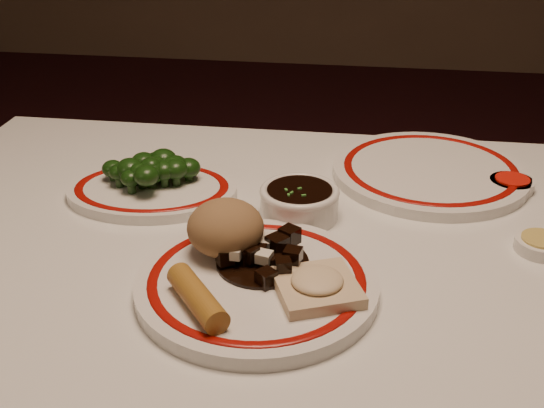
{
  "coord_description": "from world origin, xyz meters",
  "views": [
    {
      "loc": [
        0.05,
        -0.68,
        1.2
      ],
      "look_at": [
        -0.06,
        0.07,
        0.8
      ],
      "focal_mm": 45.0,
      "sensor_mm": 36.0,
      "label": 1
    }
  ],
  "objects_px": {
    "broccoli_plate": "(152,190)",
    "soy_bowl": "(299,203)",
    "rice_mound": "(226,228)",
    "broccoli_pile": "(151,169)",
    "spring_roll": "(197,297)",
    "stirfry_heap": "(265,256)",
    "dining_table": "(309,333)",
    "main_plate": "(257,284)",
    "fried_wonton": "(317,285)"
  },
  "relations": [
    {
      "from": "broccoli_plate",
      "to": "soy_bowl",
      "type": "height_order",
      "value": "soy_bowl"
    },
    {
      "from": "rice_mound",
      "to": "broccoli_pile",
      "type": "height_order",
      "value": "rice_mound"
    },
    {
      "from": "spring_roll",
      "to": "stirfry_heap",
      "type": "xyz_separation_m",
      "value": [
        0.06,
        0.09,
        -0.0
      ]
    },
    {
      "from": "dining_table",
      "to": "soy_bowl",
      "type": "height_order",
      "value": "soy_bowl"
    },
    {
      "from": "dining_table",
      "to": "broccoli_pile",
      "type": "bearing_deg",
      "value": 144.87
    },
    {
      "from": "main_plate",
      "to": "broccoli_plate",
      "type": "distance_m",
      "value": 0.29
    },
    {
      "from": "broccoli_pile",
      "to": "rice_mound",
      "type": "bearing_deg",
      "value": -49.93
    },
    {
      "from": "spring_roll",
      "to": "rice_mound",
      "type": "bearing_deg",
      "value": 49.55
    },
    {
      "from": "dining_table",
      "to": "soy_bowl",
      "type": "bearing_deg",
      "value": 101.99
    },
    {
      "from": "spring_roll",
      "to": "broccoli_plate",
      "type": "xyz_separation_m",
      "value": [
        -0.14,
        0.28,
        -0.02
      ]
    },
    {
      "from": "rice_mound",
      "to": "fried_wonton",
      "type": "bearing_deg",
      "value": -31.35
    },
    {
      "from": "stirfry_heap",
      "to": "soy_bowl",
      "type": "bearing_deg",
      "value": 81.16
    },
    {
      "from": "dining_table",
      "to": "broccoli_plate",
      "type": "distance_m",
      "value": 0.31
    },
    {
      "from": "spring_roll",
      "to": "dining_table",
      "type": "bearing_deg",
      "value": 9.27
    },
    {
      "from": "main_plate",
      "to": "rice_mound",
      "type": "bearing_deg",
      "value": 131.8
    },
    {
      "from": "broccoli_pile",
      "to": "spring_roll",
      "type": "bearing_deg",
      "value": -64.35
    },
    {
      "from": "spring_roll",
      "to": "fried_wonton",
      "type": "xyz_separation_m",
      "value": [
        0.12,
        0.05,
        -0.0
      ]
    },
    {
      "from": "main_plate",
      "to": "stirfry_heap",
      "type": "xyz_separation_m",
      "value": [
        0.0,
        0.03,
        0.02
      ]
    },
    {
      "from": "rice_mound",
      "to": "broccoli_pile",
      "type": "relative_size",
      "value": 0.64
    },
    {
      "from": "main_plate",
      "to": "soy_bowl",
      "type": "height_order",
      "value": "soy_bowl"
    },
    {
      "from": "broccoli_plate",
      "to": "broccoli_pile",
      "type": "bearing_deg",
      "value": 102.58
    },
    {
      "from": "rice_mound",
      "to": "broccoli_plate",
      "type": "distance_m",
      "value": 0.22
    },
    {
      "from": "main_plate",
      "to": "rice_mound",
      "type": "relative_size",
      "value": 3.19
    },
    {
      "from": "dining_table",
      "to": "broccoli_pile",
      "type": "height_order",
      "value": "broccoli_pile"
    },
    {
      "from": "dining_table",
      "to": "fried_wonton",
      "type": "relative_size",
      "value": 10.74
    },
    {
      "from": "main_plate",
      "to": "spring_roll",
      "type": "xyz_separation_m",
      "value": [
        -0.05,
        -0.07,
        0.02
      ]
    },
    {
      "from": "rice_mound",
      "to": "broccoli_pile",
      "type": "distance_m",
      "value": 0.23
    },
    {
      "from": "dining_table",
      "to": "broccoli_pile",
      "type": "xyz_separation_m",
      "value": [
        -0.25,
        0.17,
        0.13
      ]
    },
    {
      "from": "rice_mound",
      "to": "soy_bowl",
      "type": "distance_m",
      "value": 0.16
    },
    {
      "from": "main_plate",
      "to": "soy_bowl",
      "type": "xyz_separation_m",
      "value": [
        0.03,
        0.18,
        0.01
      ]
    },
    {
      "from": "stirfry_heap",
      "to": "broccoli_pile",
      "type": "height_order",
      "value": "broccoli_pile"
    },
    {
      "from": "spring_roll",
      "to": "soy_bowl",
      "type": "distance_m",
      "value": 0.26
    },
    {
      "from": "spring_roll",
      "to": "soy_bowl",
      "type": "height_order",
      "value": "spring_roll"
    },
    {
      "from": "rice_mound",
      "to": "broccoli_plate",
      "type": "bearing_deg",
      "value": 131.06
    },
    {
      "from": "spring_roll",
      "to": "broccoli_pile",
      "type": "xyz_separation_m",
      "value": [
        -0.14,
        0.29,
        0.01
      ]
    },
    {
      "from": "broccoli_plate",
      "to": "broccoli_pile",
      "type": "height_order",
      "value": "broccoli_pile"
    },
    {
      "from": "stirfry_heap",
      "to": "soy_bowl",
      "type": "relative_size",
      "value": 1.04
    },
    {
      "from": "fried_wonton",
      "to": "dining_table",
      "type": "bearing_deg",
      "value": 100.22
    },
    {
      "from": "spring_roll",
      "to": "stirfry_heap",
      "type": "distance_m",
      "value": 0.11
    },
    {
      "from": "broccoli_pile",
      "to": "main_plate",
      "type": "bearing_deg",
      "value": -49.53
    },
    {
      "from": "dining_table",
      "to": "main_plate",
      "type": "relative_size",
      "value": 4.12
    },
    {
      "from": "main_plate",
      "to": "rice_mound",
      "type": "distance_m",
      "value": 0.08
    },
    {
      "from": "dining_table",
      "to": "fried_wonton",
      "type": "height_order",
      "value": "fried_wonton"
    },
    {
      "from": "soy_bowl",
      "to": "dining_table",
      "type": "bearing_deg",
      "value": -78.01
    },
    {
      "from": "stirfry_heap",
      "to": "dining_table",
      "type": "bearing_deg",
      "value": 20.54
    },
    {
      "from": "broccoli_pile",
      "to": "soy_bowl",
      "type": "distance_m",
      "value": 0.22
    },
    {
      "from": "fried_wonton",
      "to": "broccoli_plate",
      "type": "relative_size",
      "value": 0.43
    },
    {
      "from": "dining_table",
      "to": "rice_mound",
      "type": "xyz_separation_m",
      "value": [
        -0.1,
        0.0,
        0.14
      ]
    },
    {
      "from": "rice_mound",
      "to": "spring_roll",
      "type": "bearing_deg",
      "value": -93.32
    },
    {
      "from": "spring_roll",
      "to": "broccoli_pile",
      "type": "height_order",
      "value": "broccoli_pile"
    }
  ]
}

